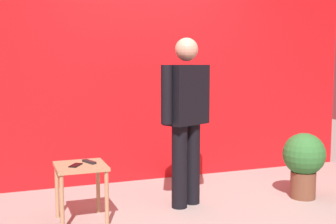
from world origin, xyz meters
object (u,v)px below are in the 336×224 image
at_px(tv_remote, 89,162).
at_px(standing_person, 186,113).
at_px(cell_phone, 76,165).
at_px(side_table, 81,175).
at_px(potted_plant, 304,160).

bearing_deg(tv_remote, standing_person, -18.27).
bearing_deg(cell_phone, side_table, 67.92).
height_order(side_table, potted_plant, potted_plant).
distance_m(standing_person, side_table, 1.17).
relative_size(standing_person, side_table, 3.17).
xyz_separation_m(standing_person, cell_phone, (-1.10, -0.14, -0.40)).
bearing_deg(tv_remote, side_table, -177.09).
bearing_deg(cell_phone, potted_plant, 31.33).
height_order(standing_person, potted_plant, standing_person).
distance_m(side_table, cell_phone, 0.12).
height_order(standing_person, tv_remote, standing_person).
xyz_separation_m(standing_person, tv_remote, (-0.96, -0.07, -0.39)).
height_order(standing_person, cell_phone, standing_person).
distance_m(cell_phone, potted_plant, 2.34).
height_order(side_table, tv_remote, tv_remote).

